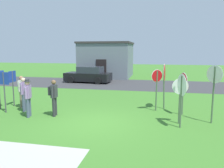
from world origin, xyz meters
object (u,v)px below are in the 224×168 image
(person_in_teal, at_px, (22,90))
(info_panel_rightmost, at_px, (13,82))
(stop_sign_rear_left, at_px, (183,86))
(info_panel_middle, at_px, (4,85))
(stop_sign_nearest, at_px, (164,78))
(stop_sign_low_front, at_px, (214,84))
(person_with_sunhat, at_px, (28,96))
(stop_sign_tallest, at_px, (157,83))
(person_holding_notes, at_px, (54,95))
(stop_sign_far_back, at_px, (180,93))
(stop_sign_leaning_left, at_px, (182,91))
(parked_car_on_street, at_px, (89,75))
(person_on_left, at_px, (24,93))

(person_in_teal, relative_size, info_panel_rightmost, 0.88)
(stop_sign_rear_left, height_order, info_panel_middle, stop_sign_rear_left)
(stop_sign_nearest, relative_size, stop_sign_rear_left, 1.17)
(stop_sign_low_front, bearing_deg, stop_sign_nearest, 134.22)
(person_with_sunhat, xyz_separation_m, info_panel_middle, (-1.52, 0.42, 0.39))
(stop_sign_tallest, height_order, person_holding_notes, stop_sign_tallest)
(stop_sign_far_back, xyz_separation_m, info_panel_middle, (-8.15, -0.02, 0.10))
(person_holding_notes, distance_m, info_panel_middle, 2.62)
(stop_sign_far_back, relative_size, person_with_sunhat, 1.09)
(stop_sign_nearest, distance_m, person_holding_notes, 5.55)
(person_with_sunhat, xyz_separation_m, info_panel_rightmost, (-1.94, 1.65, 0.34))
(stop_sign_tallest, bearing_deg, stop_sign_leaning_left, -67.61)
(parked_car_on_street, relative_size, info_panel_rightmost, 2.31)
(stop_sign_tallest, relative_size, info_panel_rightmost, 1.09)
(stop_sign_far_back, distance_m, person_with_sunhat, 6.65)
(stop_sign_rear_left, bearing_deg, stop_sign_far_back, -100.98)
(info_panel_middle, bearing_deg, person_with_sunhat, -15.35)
(stop_sign_rear_left, bearing_deg, person_with_sunhat, -165.67)
(stop_sign_far_back, height_order, person_on_left, stop_sign_far_back)
(stop_sign_tallest, height_order, person_in_teal, stop_sign_tallest)
(stop_sign_nearest, distance_m, stop_sign_tallest, 0.67)
(parked_car_on_street, height_order, stop_sign_leaning_left, stop_sign_leaning_left)
(stop_sign_leaning_left, bearing_deg, person_in_teal, 168.93)
(person_in_teal, xyz_separation_m, person_on_left, (0.55, -0.65, 0.00))
(stop_sign_far_back, bearing_deg, stop_sign_leaning_left, -89.50)
(stop_sign_far_back, bearing_deg, info_panel_middle, -179.87)
(stop_sign_rear_left, xyz_separation_m, stop_sign_far_back, (-0.26, -1.32, -0.09))
(person_with_sunhat, relative_size, info_panel_rightmost, 0.90)
(stop_sign_tallest, relative_size, person_holding_notes, 1.24)
(info_panel_rightmost, bearing_deg, stop_sign_low_front, -5.16)
(stop_sign_nearest, height_order, person_with_sunhat, stop_sign_nearest)
(stop_sign_low_front, bearing_deg, person_with_sunhat, -174.57)
(stop_sign_rear_left, xyz_separation_m, person_in_teal, (-8.19, -0.29, -0.42))
(stop_sign_rear_left, distance_m, person_in_teal, 8.20)
(stop_sign_leaning_left, relative_size, person_with_sunhat, 1.23)
(person_holding_notes, bearing_deg, stop_sign_tallest, 21.84)
(person_with_sunhat, bearing_deg, stop_sign_leaning_left, -0.69)
(parked_car_on_street, xyz_separation_m, stop_sign_far_back, (7.32, -10.68, 0.59))
(stop_sign_nearest, height_order, info_panel_rightmost, stop_sign_nearest)
(person_in_teal, height_order, info_panel_middle, info_panel_middle)
(person_in_teal, bearing_deg, stop_sign_nearest, 9.73)
(parked_car_on_street, height_order, stop_sign_rear_left, stop_sign_rear_left)
(stop_sign_leaning_left, relative_size, person_holding_notes, 1.26)
(stop_sign_leaning_left, height_order, info_panel_rightmost, stop_sign_leaning_left)
(stop_sign_nearest, height_order, stop_sign_leaning_left, stop_sign_nearest)
(info_panel_middle, height_order, info_panel_rightmost, info_panel_middle)
(parked_car_on_street, xyz_separation_m, info_panel_rightmost, (-1.25, -9.46, 0.64))
(stop_sign_leaning_left, bearing_deg, person_on_left, 173.03)
(parked_car_on_street, bearing_deg, person_on_left, -90.28)
(parked_car_on_street, distance_m, stop_sign_tallest, 10.96)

